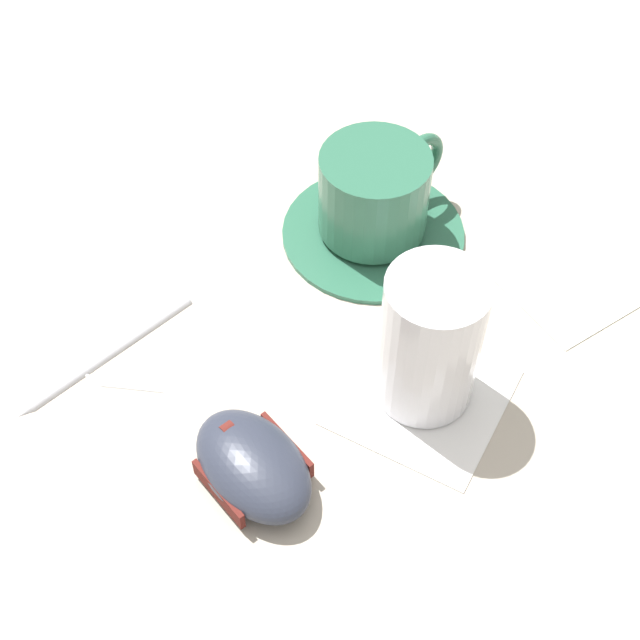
{
  "coord_description": "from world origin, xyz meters",
  "views": [
    {
      "loc": [
        -0.31,
        -0.33,
        0.56
      ],
      "look_at": [
        -0.02,
        -0.03,
        0.03
      ],
      "focal_mm": 50.0,
      "sensor_mm": 36.0,
      "label": 1
    }
  ],
  "objects_px": {
    "coffee_cup": "(376,192)",
    "pen": "(107,352)",
    "drinking_glass": "(427,344)",
    "computer_mouse": "(253,465)",
    "saucer": "(373,231)"
  },
  "relations": [
    {
      "from": "coffee_cup",
      "to": "computer_mouse",
      "type": "xyz_separation_m",
      "value": [
        -0.23,
        -0.11,
        -0.03
      ]
    },
    {
      "from": "computer_mouse",
      "to": "drinking_glass",
      "type": "bearing_deg",
      "value": -13.49
    },
    {
      "from": "drinking_glass",
      "to": "pen",
      "type": "xyz_separation_m",
      "value": [
        -0.15,
        0.19,
        -0.06
      ]
    },
    {
      "from": "coffee_cup",
      "to": "pen",
      "type": "bearing_deg",
      "value": 168.06
    },
    {
      "from": "saucer",
      "to": "pen",
      "type": "height_order",
      "value": "same"
    },
    {
      "from": "computer_mouse",
      "to": "drinking_glass",
      "type": "height_order",
      "value": "drinking_glass"
    },
    {
      "from": "saucer",
      "to": "computer_mouse",
      "type": "xyz_separation_m",
      "value": [
        -0.23,
        -0.1,
        0.01
      ]
    },
    {
      "from": "saucer",
      "to": "pen",
      "type": "relative_size",
      "value": 0.97
    },
    {
      "from": "saucer",
      "to": "computer_mouse",
      "type": "relative_size",
      "value": 1.5
    },
    {
      "from": "computer_mouse",
      "to": "pen",
      "type": "distance_m",
      "value": 0.16
    },
    {
      "from": "computer_mouse",
      "to": "drinking_glass",
      "type": "distance_m",
      "value": 0.15
    },
    {
      "from": "coffee_cup",
      "to": "drinking_glass",
      "type": "xyz_separation_m",
      "value": [
        -0.1,
        -0.14,
        0.02
      ]
    },
    {
      "from": "saucer",
      "to": "drinking_glass",
      "type": "xyz_separation_m",
      "value": [
        -0.09,
        -0.14,
        0.06
      ]
    },
    {
      "from": "coffee_cup",
      "to": "computer_mouse",
      "type": "bearing_deg",
      "value": -155.34
    },
    {
      "from": "saucer",
      "to": "drinking_glass",
      "type": "height_order",
      "value": "drinking_glass"
    }
  ]
}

